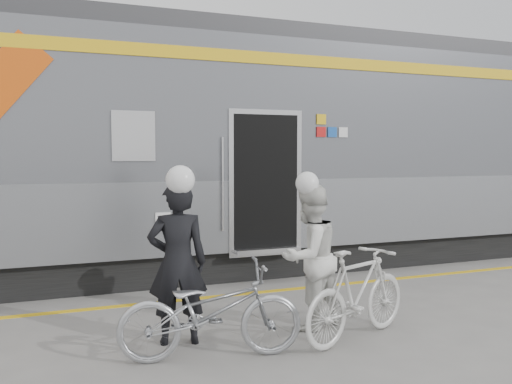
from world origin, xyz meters
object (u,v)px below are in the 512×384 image
man (177,263)px  bicycle_left (211,311)px  bicycle_right (357,294)px  woman (309,257)px

man → bicycle_left: man is taller
bicycle_right → man: bearing=50.6°
man → woman: 1.52m
bicycle_left → bicycle_right: size_ratio=1.08×
man → bicycle_right: (1.82, -0.59, -0.36)m
bicycle_left → woman: (1.32, 0.51, 0.35)m
man → bicycle_left: 0.70m
man → bicycle_left: size_ratio=0.95×
bicycle_left → woman: bearing=-59.1°
bicycle_left → bicycle_right: bicycle_right is taller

